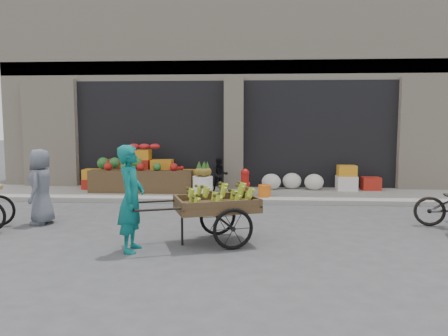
# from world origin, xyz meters

# --- Properties ---
(ground) EXTENTS (80.00, 80.00, 0.00)m
(ground) POSITION_xyz_m (0.00, 0.00, 0.00)
(ground) COLOR #424244
(ground) RESTS_ON ground
(sidewalk) EXTENTS (18.00, 2.20, 0.12)m
(sidewalk) POSITION_xyz_m (0.00, 4.10, 0.06)
(sidewalk) COLOR gray
(sidewalk) RESTS_ON ground
(building) EXTENTS (14.00, 6.45, 7.00)m
(building) POSITION_xyz_m (0.00, 8.03, 3.37)
(building) COLOR beige
(building) RESTS_ON ground
(fruit_display) EXTENTS (3.10, 1.12, 1.24)m
(fruit_display) POSITION_xyz_m (-2.48, 4.38, 0.67)
(fruit_display) COLOR #AE2318
(fruit_display) RESTS_ON sidewalk
(pineapple_bin) EXTENTS (0.52, 0.52, 0.50)m
(pineapple_bin) POSITION_xyz_m (-0.75, 3.60, 0.37)
(pineapple_bin) COLOR silver
(pineapple_bin) RESTS_ON sidewalk
(fire_hydrant) EXTENTS (0.22, 0.22, 0.71)m
(fire_hydrant) POSITION_xyz_m (0.35, 3.55, 0.50)
(fire_hydrant) COLOR #A5140F
(fire_hydrant) RESTS_ON sidewalk
(orange_bucket) EXTENTS (0.32, 0.32, 0.30)m
(orange_bucket) POSITION_xyz_m (0.85, 3.50, 0.27)
(orange_bucket) COLOR orange
(orange_bucket) RESTS_ON sidewalk
(right_bay_goods) EXTENTS (3.35, 0.60, 0.70)m
(right_bay_goods) POSITION_xyz_m (2.61, 4.70, 0.41)
(right_bay_goods) COLOR silver
(right_bay_goods) RESTS_ON sidewalk
(seated_person) EXTENTS (0.51, 0.43, 0.93)m
(seated_person) POSITION_xyz_m (-0.35, 4.20, 0.58)
(seated_person) COLOR black
(seated_person) RESTS_ON sidewalk
(banana_cart) EXTENTS (2.42, 1.57, 0.94)m
(banana_cart) POSITION_xyz_m (-0.11, -0.46, 0.69)
(banana_cart) COLOR brown
(banana_cart) RESTS_ON ground
(vendor_woman) EXTENTS (0.41, 0.61, 1.67)m
(vendor_woman) POSITION_xyz_m (-1.36, -1.00, 0.84)
(vendor_woman) COLOR #0D6765
(vendor_woman) RESTS_ON ground
(vendor_grey) EXTENTS (0.53, 0.77, 1.50)m
(vendor_grey) POSITION_xyz_m (-3.65, 0.72, 0.75)
(vendor_grey) COLOR slate
(vendor_grey) RESTS_ON ground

